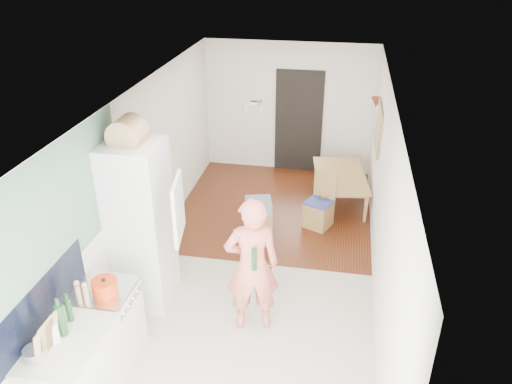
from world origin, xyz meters
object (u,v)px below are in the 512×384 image
(person, at_px, (252,255))
(stool, at_px, (260,222))
(dining_table, at_px, (341,191))
(dining_chair, at_px, (319,201))

(person, relative_size, stool, 4.75)
(dining_table, bearing_deg, stool, 128.22)
(dining_table, bearing_deg, person, 155.92)
(person, xyz_separation_m, dining_table, (0.95, 3.30, -0.79))
(dining_chair, relative_size, stool, 2.12)
(dining_chair, bearing_deg, dining_table, 93.24)
(stool, bearing_deg, person, -82.87)
(dining_chair, bearing_deg, stool, -132.69)
(dining_chair, xyz_separation_m, stool, (-0.87, -0.38, -0.24))
(dining_table, height_order, stool, dining_table)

